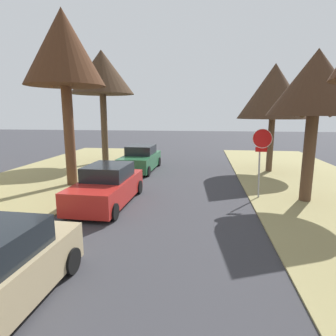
{
  "coord_description": "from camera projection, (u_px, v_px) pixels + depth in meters",
  "views": [
    {
      "loc": [
        1.6,
        2.23,
        3.63
      ],
      "look_at": [
        0.4,
        11.74,
        1.74
      ],
      "focal_mm": 30.08,
      "sensor_mm": 36.0,
      "label": 1
    }
  ],
  "objects": [
    {
      "name": "street_tree_left_mid_b",
      "position": [
        63.0,
        50.0,
        13.13
      ],
      "size": [
        3.77,
        3.77,
        8.33
      ],
      "color": "brown",
      "rests_on": "grass_verge_left"
    },
    {
      "name": "stop_sign_far",
      "position": [
        261.0,
        148.0,
        11.74
      ],
      "size": [
        0.81,
        0.55,
        2.94
      ],
      "color": "#9EA0A5",
      "rests_on": "grass_verge_right"
    },
    {
      "name": "parked_sedan_green",
      "position": [
        141.0,
        159.0,
        17.98
      ],
      "size": [
        2.07,
        4.46,
        1.57
      ],
      "color": "#28663D",
      "rests_on": "ground"
    },
    {
      "name": "parked_sedan_red",
      "position": [
        107.0,
        186.0,
        11.3
      ],
      "size": [
        2.07,
        4.46,
        1.57
      ],
      "color": "red",
      "rests_on": "ground"
    },
    {
      "name": "street_tree_left_far",
      "position": [
        102.0,
        73.0,
        19.7
      ],
      "size": [
        4.43,
        4.43,
        7.87
      ],
      "color": "#4A3829",
      "rests_on": "grass_verge_left"
    },
    {
      "name": "street_tree_right_mid_b",
      "position": [
        316.0,
        84.0,
        10.82
      ],
      "size": [
        3.56,
        3.56,
        5.98
      ],
      "color": "#503928",
      "rests_on": "grass_verge_right"
    },
    {
      "name": "street_tree_right_far",
      "position": [
        274.0,
        92.0,
        16.65
      ],
      "size": [
        4.21,
        4.21,
        6.42
      ],
      "color": "brown",
      "rests_on": "grass_verge_right"
    }
  ]
}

